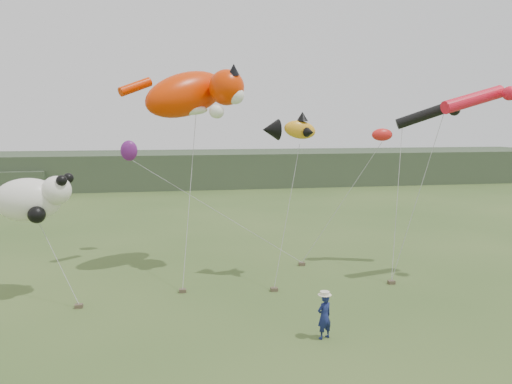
% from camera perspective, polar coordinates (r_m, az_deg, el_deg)
% --- Properties ---
extents(ground, '(120.00, 120.00, 0.00)m').
position_cam_1_polar(ground, '(19.13, 4.69, -15.58)').
color(ground, '#385123').
rests_on(ground, ground).
extents(headland, '(90.00, 13.00, 4.00)m').
position_cam_1_polar(headland, '(61.92, -8.65, 2.59)').
color(headland, '#2D3D28').
rests_on(headland, ground).
extents(festival_attendant, '(0.71, 0.60, 1.65)m').
position_cam_1_polar(festival_attendant, '(18.36, 7.81, -13.89)').
color(festival_attendant, navy).
rests_on(festival_attendant, ground).
extents(sandbag_anchors, '(14.46, 4.64, 0.16)m').
position_cam_1_polar(sandbag_anchors, '(23.72, -0.45, -10.61)').
color(sandbag_anchors, brown).
rests_on(sandbag_anchors, ground).
extents(cat_kite, '(6.32, 4.54, 3.32)m').
position_cam_1_polar(cat_kite, '(25.91, -7.00, 11.12)').
color(cat_kite, red).
rests_on(cat_kite, ground).
extents(fish_kite, '(2.70, 1.78, 1.40)m').
position_cam_1_polar(fish_kite, '(23.93, 3.81, 7.19)').
color(fish_kite, orange).
rests_on(fish_kite, ground).
extents(tube_kites, '(4.13, 4.48, 2.12)m').
position_cam_1_polar(tube_kites, '(26.61, 22.03, 9.16)').
color(tube_kites, black).
rests_on(tube_kites, ground).
extents(panda_kite, '(3.33, 2.15, 2.07)m').
position_cam_1_polar(panda_kite, '(23.70, -24.16, -0.70)').
color(panda_kite, white).
rests_on(panda_kite, ground).
extents(misc_kites, '(14.42, 5.52, 1.90)m').
position_cam_1_polar(misc_kites, '(28.02, -3.76, 5.42)').
color(misc_kites, red).
rests_on(misc_kites, ground).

